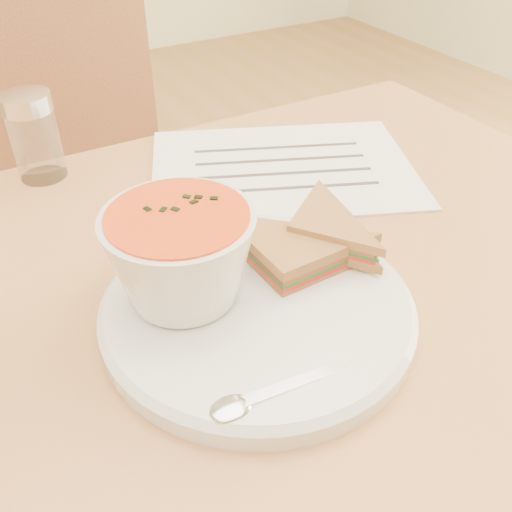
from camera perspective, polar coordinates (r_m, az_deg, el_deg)
chair_far at (r=1.08m, az=-12.90°, el=2.73°), size 0.54×0.54×1.00m
plate at (r=0.50m, az=0.15°, el=-5.42°), size 0.35×0.35×0.02m
soup_bowl at (r=0.47m, az=-7.46°, el=-0.44°), size 0.16×0.16×0.09m
sandwich_half_a at (r=0.48m, az=2.69°, el=-3.30°), size 0.11×0.11×0.03m
sandwich_half_b at (r=0.52m, az=3.05°, el=1.76°), size 0.13×0.13×0.03m
spoon at (r=0.42m, az=3.48°, el=-12.83°), size 0.16×0.04×0.01m
paper_menu at (r=0.72m, az=2.67°, el=8.83°), size 0.39×0.34×0.00m
condiment_shaker at (r=0.73m, az=-21.26°, el=11.07°), size 0.07×0.07×0.10m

